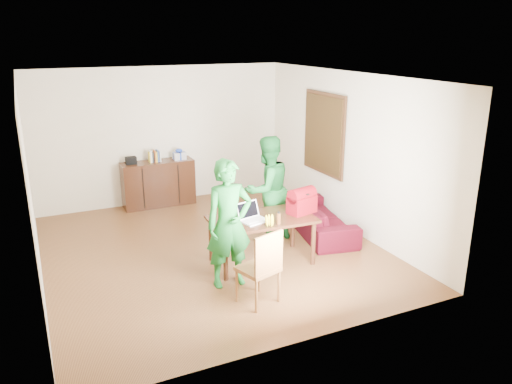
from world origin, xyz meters
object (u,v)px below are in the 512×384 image
laptop (255,219)px  bottle (279,218)px  chair (259,281)px  sofa (319,217)px  person_far (267,189)px  person_near (229,224)px  red_bag (302,203)px  table (262,223)px

laptop → bottle: (0.27, -0.22, 0.04)m
chair → laptop: bearing=50.6°
laptop → sofa: 1.83m
bottle → person_far: bearing=72.0°
bottle → person_near: bearing=-173.1°
red_bag → sofa: 1.24m
chair → person_far: 2.13m
person_far → red_bag: 0.83m
chair → person_near: person_near is taller
laptop → red_bag: bearing=-10.8°
person_far → red_bag: size_ratio=4.17×
sofa → table: bearing=126.6°
laptop → bottle: size_ratio=2.29×
red_bag → bottle: bearing=-168.1°
person_near → laptop: person_near is taller
bottle → sofa: (1.32, 1.00, -0.53)m
table → person_far: bearing=61.9°
chair → person_near: bearing=85.9°
sofa → person_far: bearing=96.7°
chair → sofa: bearing=23.8°
person_near → person_far: 1.64m
person_far → sofa: 1.14m
chair → red_bag: (1.17, 0.98, 0.58)m
laptop → red_bag: (0.79, 0.04, 0.11)m
person_near → person_far: person_near is taller
person_near → chair: bearing=-75.7°
table → chair: 1.22m
person_near → sofa: (2.11, 1.10, -0.60)m
person_far → sofa: person_far is taller
laptop → red_bag: 0.80m
table → person_far: (0.46, 0.75, 0.25)m
laptop → sofa: size_ratio=0.22×
chair → red_bag: bearing=22.5°
red_bag → sofa: size_ratio=0.22×
sofa → red_bag: bearing=144.2°
chair → person_far: size_ratio=0.57×
table → chair: size_ratio=1.57×
person_near → person_far: (1.14, 1.17, -0.00)m
chair → bottle: chair is taller
chair → person_far: (1.00, 1.79, 0.59)m
person_far → person_near: bearing=32.8°
person_near → laptop: 0.63m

